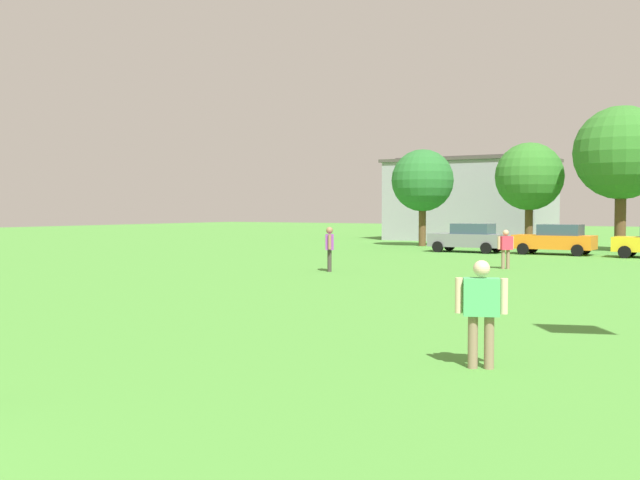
% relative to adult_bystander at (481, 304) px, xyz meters
% --- Properties ---
extents(ground_plane, '(160.00, 160.00, 0.00)m').
position_rel_adult_bystander_xyz_m(ground_plane, '(-4.47, 20.36, -1.03)').
color(ground_plane, '#4C9338').
extents(adult_bystander, '(0.78, 0.51, 1.74)m').
position_rel_adult_bystander_xyz_m(adult_bystander, '(0.00, 0.00, 0.00)').
color(adult_bystander, '#8C7259').
rests_on(adult_bystander, ground).
extents(bystander_near_trees, '(0.59, 0.75, 1.81)m').
position_rel_adult_bystander_xyz_m(bystander_near_trees, '(-11.56, 14.57, 0.04)').
color(bystander_near_trees, '#3F3833').
rests_on(bystander_near_trees, ground).
extents(bystander_midfield, '(0.57, 0.65, 1.66)m').
position_rel_adult_bystander_xyz_m(bystander_midfield, '(-5.88, 19.62, -0.05)').
color(bystander_midfield, '#8C7259').
rests_on(bystander_midfield, ground).
extents(parked_car_gray_0, '(4.30, 2.02, 1.68)m').
position_rel_adult_bystander_xyz_m(parked_car_gray_0, '(-11.49, 30.25, -0.18)').
color(parked_car_gray_0, slate).
rests_on(parked_car_gray_0, ground).
extents(parked_car_orange_1, '(4.30, 2.02, 1.68)m').
position_rel_adult_bystander_xyz_m(parked_car_orange_1, '(-6.59, 30.63, -0.18)').
color(parked_car_orange_1, orange).
rests_on(parked_car_orange_1, ground).
extents(tree_far_left, '(4.20, 4.20, 6.55)m').
position_rel_adult_bystander_xyz_m(tree_far_left, '(-16.73, 35.47, 3.39)').
color(tree_far_left, brown).
rests_on(tree_far_left, ground).
extents(tree_left, '(4.35, 4.35, 6.79)m').
position_rel_adult_bystander_xyz_m(tree_left, '(-9.82, 36.65, 3.55)').
color(tree_left, brown).
rests_on(tree_left, ground).
extents(tree_center_left, '(5.53, 5.53, 8.61)m').
position_rel_adult_bystander_xyz_m(tree_center_left, '(-4.10, 35.63, 4.78)').
color(tree_center_left, brown).
rests_on(tree_center_left, ground).
extents(house_left, '(12.74, 7.50, 6.47)m').
position_rel_adult_bystander_xyz_m(house_left, '(-17.22, 46.01, 2.21)').
color(house_left, '#9999A3').
rests_on(house_left, ground).
extents(house_right, '(9.67, 6.29, 6.58)m').
position_rel_adult_bystander_xyz_m(house_right, '(-17.56, 46.01, 2.26)').
color(house_right, tan).
rests_on(house_right, ground).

